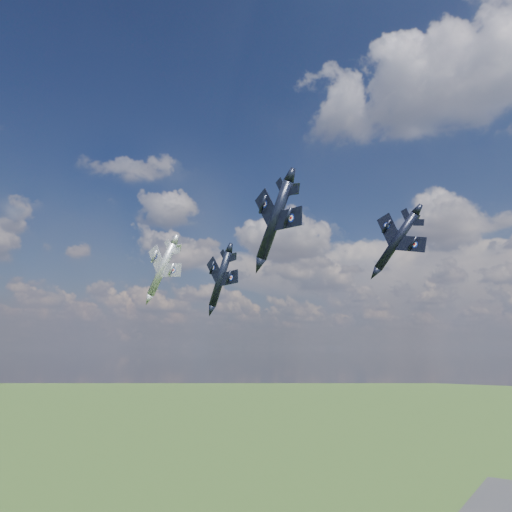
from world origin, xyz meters
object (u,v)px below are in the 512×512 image
Objects in this scene: jet_high_navy at (396,241)px; jet_right_navy at (275,220)px; jet_lead_navy at (220,279)px; jet_left_silver at (162,269)px.

jet_right_navy is at bearing -88.84° from jet_high_navy.
jet_lead_navy is at bearing 156.63° from jet_right_navy.
jet_left_silver is at bearing -166.28° from jet_high_navy.
jet_high_navy reaches higher than jet_lead_navy.
jet_lead_navy is 1.01× the size of jet_right_navy.
jet_right_navy is 0.86× the size of jet_high_navy.
jet_high_navy reaches higher than jet_left_silver.
jet_lead_navy is 0.79× the size of jet_left_silver.
jet_high_navy is (24.56, 15.19, 6.05)m from jet_lead_navy.
jet_left_silver is (-22.47, 9.32, 4.84)m from jet_lead_navy.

